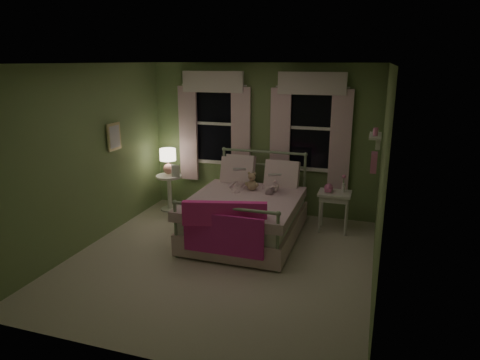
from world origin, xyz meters
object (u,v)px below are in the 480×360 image
(child_right, at_px, (272,175))
(teddy_bear, at_px, (252,183))
(table_lamp, at_px, (168,159))
(nightstand_right, at_px, (335,198))
(child_left, at_px, (238,167))
(nightstand_left, at_px, (169,188))
(bed, at_px, (246,214))

(child_right, bearing_deg, teddy_bear, 27.19)
(table_lamp, bearing_deg, nightstand_right, -2.24)
(teddy_bear, relative_size, table_lamp, 0.65)
(child_left, distance_m, nightstand_left, 1.56)
(bed, bearing_deg, nightstand_left, 156.07)
(nightstand_left, bearing_deg, bed, -23.93)
(table_lamp, bearing_deg, teddy_bear, -15.67)
(nightstand_left, distance_m, nightstand_right, 2.94)
(table_lamp, height_order, nightstand_right, table_lamp)
(bed, height_order, child_left, child_left)
(nightstand_left, relative_size, nightstand_right, 1.02)
(nightstand_right, bearing_deg, table_lamp, 177.76)
(teddy_bear, height_order, nightstand_right, teddy_bear)
(child_left, distance_m, table_lamp, 1.45)
(bed, bearing_deg, table_lamp, 156.07)
(teddy_bear, distance_m, nightstand_right, 1.32)
(table_lamp, relative_size, nightstand_right, 0.71)
(nightstand_left, bearing_deg, child_right, -9.12)
(table_lamp, distance_m, nightstand_right, 2.97)
(child_right, xyz_separation_m, nightstand_right, (0.96, 0.20, -0.35))
(nightstand_left, height_order, table_lamp, table_lamp)
(teddy_bear, distance_m, nightstand_left, 1.80)
(child_left, height_order, table_lamp, child_left)
(child_right, height_order, table_lamp, child_right)
(nightstand_left, bearing_deg, teddy_bear, -15.67)
(child_right, xyz_separation_m, nightstand_left, (-1.97, 0.32, -0.48))
(nightstand_left, relative_size, table_lamp, 1.42)
(child_right, height_order, teddy_bear, child_right)
(child_right, distance_m, nightstand_left, 2.06)
(teddy_bear, bearing_deg, child_left, 150.50)
(child_left, bearing_deg, nightstand_right, 176.40)
(bed, relative_size, teddy_bear, 6.81)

